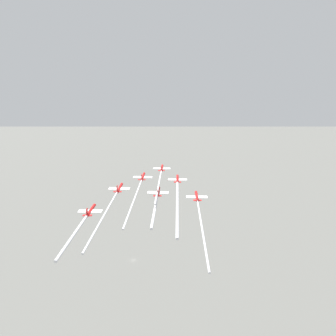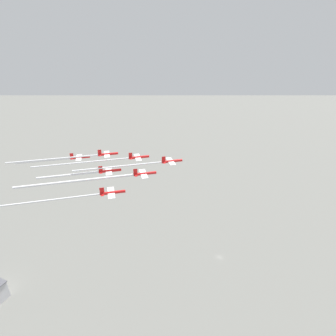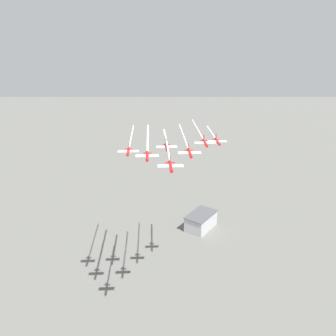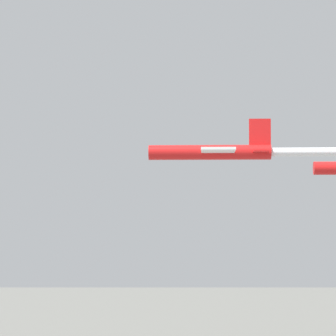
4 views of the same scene
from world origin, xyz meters
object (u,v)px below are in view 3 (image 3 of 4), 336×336
object	(u,v)px
jet_5	(128,151)
jet_6	(217,141)
jet_0	(171,166)
jet_1	(190,153)
jet_2	(147,156)
jet_4	(167,147)
jet_3	(205,143)
hangar	(201,221)

from	to	relation	value
jet_5	jet_6	world-z (taller)	jet_5
jet_0	jet_1	world-z (taller)	jet_1
jet_1	jet_6	world-z (taller)	jet_1
jet_2	jet_5	distance (m)	19.14
jet_0	jet_4	xyz separation A→B (m)	(25.47, 20.34, -1.95)
jet_2	jet_6	bearing A→B (deg)	-139.64
jet_0	jet_3	bearing A→B (deg)	-120.47
hangar	jet_1	distance (m)	149.84
jet_5	jet_1	bearing A→B (deg)	150.46
hangar	jet_0	world-z (taller)	jet_0
jet_1	jet_0	bearing A→B (deg)	59.53
hangar	jet_6	bearing A→B (deg)	-145.51
jet_1	jet_4	distance (m)	19.02
jet_1	jet_4	world-z (taller)	jet_1
jet_2	jet_3	bearing A→B (deg)	-150.46
jet_1	jet_4	size ratio (longest dim) A/B	1.00
hangar	jet_2	bearing A→B (deg)	-163.23
jet_3	jet_4	size ratio (longest dim) A/B	1.00
jet_0	jet_2	xyz separation A→B (m)	(6.75, 17.66, -1.01)
jet_3	jet_1	bearing A→B (deg)	59.53
hangar	jet_5	xyz separation A→B (m)	(-106.22, -16.39, 95.12)
hangar	jet_1	xyz separation A→B (m)	(-101.01, -49.04, 99.22)
jet_0	jet_2	size ratio (longest dim) A/B	1.00
jet_1	jet_3	world-z (taller)	jet_1
jet_2	jet_6	xyz separation A→B (m)	(49.40, -9.63, -3.28)
jet_0	jet_5	xyz separation A→B (m)	(13.51, 35.32, -3.99)
jet_2	jet_5	world-z (taller)	jet_2
jet_0	jet_6	world-z (taller)	jet_0
hangar	jet_0	distance (m)	163.80
jet_0	jet_4	bearing A→B (deg)	-90.00
jet_1	jet_6	size ratio (longest dim) A/B	1.00
hangar	jet_6	size ratio (longest dim) A/B	2.89
jet_1	jet_2	distance (m)	19.21
jet_4	jet_1	bearing A→B (deg)	120.47
jet_4	jet_6	size ratio (longest dim) A/B	1.00
jet_0	jet_5	size ratio (longest dim) A/B	1.00
jet_3	jet_5	size ratio (longest dim) A/B	1.00
jet_1	jet_2	bearing A→B (deg)	-0.00
jet_0	jet_2	bearing A→B (deg)	-59.53
jet_4	jet_3	bearing A→B (deg)	-180.00
hangar	jet_5	world-z (taller)	jet_5
jet_2	jet_6	size ratio (longest dim) A/B	1.00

